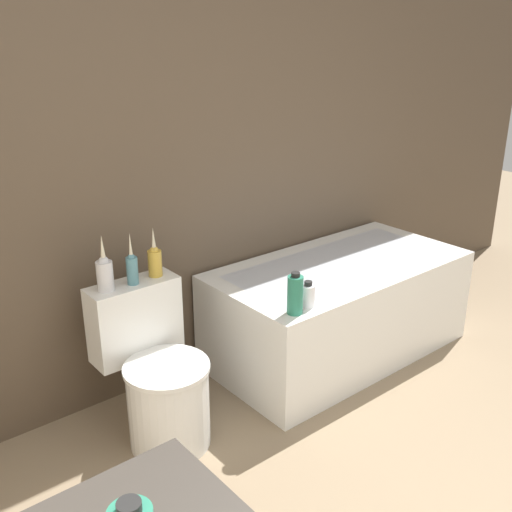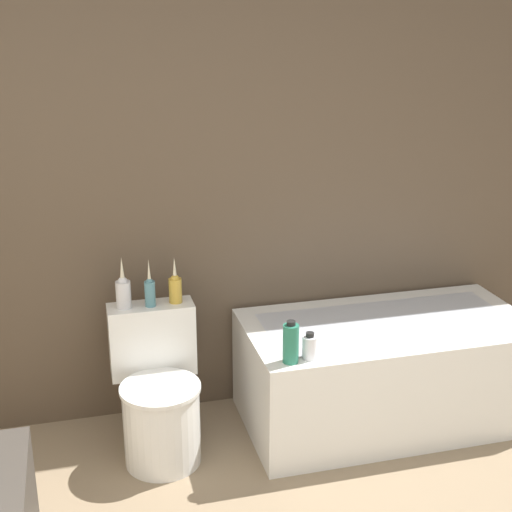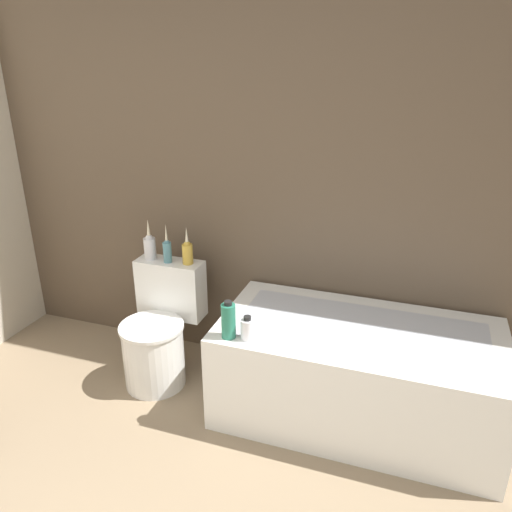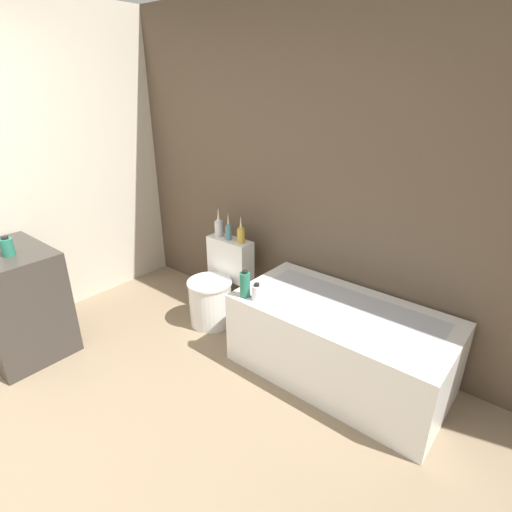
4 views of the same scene
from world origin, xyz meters
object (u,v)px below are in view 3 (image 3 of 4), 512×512
(shampoo_bottle_tall, at_px, (228,321))
(vase_gold, at_px, (150,246))
(vase_silver, at_px, (167,250))
(toilet, at_px, (159,333))
(vase_bronze, at_px, (187,251))
(shampoo_bottle_short, at_px, (247,329))
(bathtub, at_px, (356,373))

(shampoo_bottle_tall, bearing_deg, vase_gold, 146.78)
(vase_silver, height_order, shampoo_bottle_tall, vase_silver)
(vase_gold, bearing_deg, shampoo_bottle_tall, -33.22)
(toilet, relative_size, vase_bronze, 3.04)
(vase_silver, relative_size, shampoo_bottle_short, 1.88)
(bathtub, height_order, vase_gold, vase_gold)
(vase_gold, height_order, shampoo_bottle_short, vase_gold)
(shampoo_bottle_tall, distance_m, shampoo_bottle_short, 0.10)
(vase_bronze, bearing_deg, vase_silver, -171.83)
(toilet, relative_size, shampoo_bottle_short, 5.55)
(bathtub, distance_m, vase_bronze, 1.20)
(vase_bronze, xyz_separation_m, shampoo_bottle_short, (0.55, -0.45, -0.18))
(bathtub, relative_size, shampoo_bottle_tall, 7.31)
(vase_gold, height_order, vase_bronze, vase_gold)
(vase_silver, distance_m, vase_bronze, 0.13)
(bathtub, bearing_deg, vase_bronze, 170.86)
(bathtub, distance_m, vase_gold, 1.43)
(vase_bronze, distance_m, shampoo_bottle_tall, 0.66)
(vase_gold, xyz_separation_m, vase_bronze, (0.25, 0.01, -0.01))
(toilet, height_order, shampoo_bottle_short, toilet)
(vase_silver, bearing_deg, vase_gold, 175.08)
(bathtub, relative_size, vase_gold, 5.78)
(vase_bronze, bearing_deg, shampoo_bottle_tall, -46.07)
(vase_gold, xyz_separation_m, vase_silver, (0.13, -0.01, -0.01))
(bathtub, xyz_separation_m, vase_bronze, (-1.07, 0.17, 0.51))
(shampoo_bottle_short, bearing_deg, vase_gold, 150.83)
(toilet, xyz_separation_m, vase_bronze, (0.13, 0.19, 0.48))
(vase_silver, xyz_separation_m, vase_bronze, (0.13, 0.02, -0.00))
(bathtub, height_order, toilet, toilet)
(shampoo_bottle_tall, relative_size, shampoo_bottle_short, 1.58)
(bathtub, xyz_separation_m, shampoo_bottle_short, (-0.53, -0.28, 0.33))
(vase_silver, distance_m, shampoo_bottle_short, 0.82)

